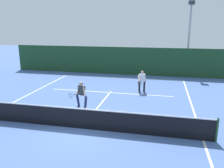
% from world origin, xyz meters
% --- Properties ---
extents(ground_plane, '(80.00, 80.00, 0.00)m').
position_xyz_m(ground_plane, '(0.00, 0.00, 0.00)').
color(ground_plane, '#4967A4').
extents(court_line_baseline_far, '(10.88, 0.10, 0.01)m').
position_xyz_m(court_line_baseline_far, '(0.00, 11.00, 0.00)').
color(court_line_baseline_far, white).
rests_on(court_line_baseline_far, ground_plane).
extents(court_line_sideline_right, '(0.10, 22.01, 0.01)m').
position_xyz_m(court_line_sideline_right, '(5.44, 0.00, 0.00)').
color(court_line_sideline_right, white).
rests_on(court_line_sideline_right, ground_plane).
extents(court_line_service, '(8.87, 0.10, 0.01)m').
position_xyz_m(court_line_service, '(0.00, 6.08, 0.00)').
color(court_line_service, white).
rests_on(court_line_service, ground_plane).
extents(court_line_centre, '(0.10, 6.40, 0.01)m').
position_xyz_m(court_line_centre, '(0.00, 3.20, 0.00)').
color(court_line_centre, white).
rests_on(court_line_centre, ground_plane).
extents(tennis_net, '(11.92, 0.09, 1.06)m').
position_xyz_m(tennis_net, '(0.00, 0.00, 0.52)').
color(tennis_net, '#1E4723').
rests_on(tennis_net, ground_plane).
extents(player_near, '(1.08, 0.82, 1.56)m').
position_xyz_m(player_near, '(-0.92, 2.71, 0.85)').
color(player_near, '#1E234C').
rests_on(player_near, ground_plane).
extents(player_far, '(0.66, 0.90, 1.56)m').
position_xyz_m(player_far, '(2.21, 6.73, 0.85)').
color(player_far, black).
rests_on(player_far, ground_plane).
extents(tennis_ball, '(0.07, 0.07, 0.07)m').
position_xyz_m(tennis_ball, '(-1.59, 5.84, 0.03)').
color(tennis_ball, '#D1E033').
rests_on(tennis_ball, ground_plane).
extents(back_fence_windscreen, '(22.90, 0.12, 2.67)m').
position_xyz_m(back_fence_windscreen, '(0.00, 12.55, 1.33)').
color(back_fence_windscreen, '#1B4023').
rests_on(back_fence_windscreen, ground_plane).
extents(light_pole, '(0.55, 0.44, 6.90)m').
position_xyz_m(light_pole, '(5.90, 14.13, 4.28)').
color(light_pole, '#9EA39E').
rests_on(light_pole, ground_plane).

